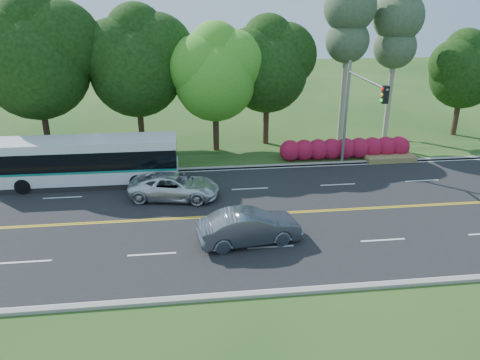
{
  "coord_description": "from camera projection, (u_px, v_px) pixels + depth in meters",
  "views": [
    {
      "loc": [
        -4.19,
        -22.32,
        11.17
      ],
      "look_at": [
        -1.29,
        2.0,
        1.23
      ],
      "focal_mm": 35.0,
      "sensor_mm": 36.0,
      "label": 1
    }
  ],
  "objects": [
    {
      "name": "sedan",
      "position": [
        249.0,
        227.0,
        22.04
      ],
      "size": [
        5.09,
        2.42,
        1.61
      ],
      "primitive_type": "imported",
      "rotation": [
        0.0,
        0.0,
        1.72
      ],
      "color": "#545B66",
      "rests_on": "road"
    },
    {
      "name": "bougainvillea_hedge",
      "position": [
        348.0,
        149.0,
        33.22
      ],
      "size": [
        9.5,
        2.25,
        1.5
      ],
      "color": "maroon",
      "rests_on": "ground"
    },
    {
      "name": "grass_verge",
      "position": [
        246.0,
        158.0,
        33.46
      ],
      "size": [
        60.0,
        4.0,
        0.1
      ],
      "primitive_type": "cube",
      "color": "#1D4416",
      "rests_on": "ground"
    },
    {
      "name": "suv",
      "position": [
        174.0,
        186.0,
        26.87
      ],
      "size": [
        5.45,
        3.25,
        1.42
      ],
      "primitive_type": "imported",
      "rotation": [
        0.0,
        0.0,
        1.39
      ],
      "color": "silver",
      "rests_on": "road"
    },
    {
      "name": "ground",
      "position": [
        268.0,
        214.0,
        25.2
      ],
      "size": [
        120.0,
        120.0,
        0.0
      ],
      "primitive_type": "plane",
      "color": "#1D4416",
      "rests_on": "ground"
    },
    {
      "name": "transit_bus",
      "position": [
        86.0,
        162.0,
        28.52
      ],
      "size": [
        11.09,
        2.51,
        2.9
      ],
      "rotation": [
        0.0,
        0.0,
        -0.01
      ],
      "color": "silver",
      "rests_on": "road"
    },
    {
      "name": "curb_south",
      "position": [
        299.0,
        291.0,
        18.59
      ],
      "size": [
        60.0,
        0.3,
        0.15
      ],
      "primitive_type": "cube",
      "color": "gray",
      "rests_on": "ground"
    },
    {
      "name": "traffic_signal",
      "position": [
        357.0,
        103.0,
        29.13
      ],
      "size": [
        0.42,
        6.1,
        7.0
      ],
      "color": "gray",
      "rests_on": "ground"
    },
    {
      "name": "road",
      "position": [
        268.0,
        214.0,
        25.19
      ],
      "size": [
        60.0,
        14.0,
        0.02
      ],
      "primitive_type": "cube",
      "color": "black",
      "rests_on": "ground"
    },
    {
      "name": "tree_row",
      "position": [
        169.0,
        58.0,
        33.26
      ],
      "size": [
        44.7,
        9.1,
        13.84
      ],
      "color": "#331F16",
      "rests_on": "ground"
    },
    {
      "name": "lane_markings",
      "position": [
        266.0,
        214.0,
        25.18
      ],
      "size": [
        57.6,
        13.82,
        0.0
      ],
      "color": "gold",
      "rests_on": "road"
    },
    {
      "name": "curb_north",
      "position": [
        250.0,
        167.0,
        31.75
      ],
      "size": [
        60.0,
        0.3,
        0.15
      ],
      "primitive_type": "cube",
      "color": "gray",
      "rests_on": "ground"
    }
  ]
}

